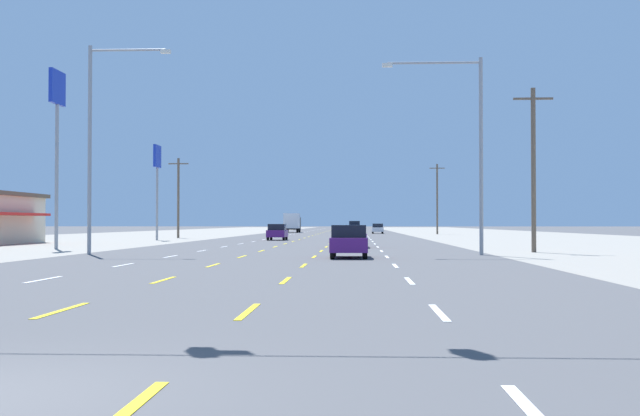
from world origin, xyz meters
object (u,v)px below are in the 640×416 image
pole_sign_left_row_1 (57,113)px  pole_sign_left_row_2 (157,168)px  streetlight_right_row_0 (470,139)px  sedan_inner_right_near (353,236)px  box_truck_far_left_far (292,222)px  hatchback_inner_right_nearest (349,241)px  hatchback_far_right_midfar (378,229)px  hatchback_inner_left_mid (277,232)px  suv_inner_right_farther (354,226)px  streetlight_left_row_0 (97,134)px

pole_sign_left_row_1 → pole_sign_left_row_2: 24.44m
pole_sign_left_row_2 → streetlight_right_row_0: 40.32m
sedan_inner_right_near → box_truck_far_left_far: 77.93m
hatchback_inner_right_nearest → hatchback_far_right_midfar: size_ratio=1.00×
hatchback_inner_left_mid → hatchback_far_right_midfar: same height
box_truck_far_left_far → pole_sign_left_row_1: (-7.98, -81.39, 6.69)m
suv_inner_right_farther → streetlight_right_row_0: streetlight_right_row_0 is taller
sedan_inner_right_near → box_truck_far_left_far: (-10.52, 77.21, 1.08)m
box_truck_far_left_far → suv_inner_right_farther: size_ratio=1.47×
suv_inner_right_farther → streetlight_right_row_0: bearing=-86.3°
hatchback_inner_right_nearest → suv_inner_right_farther: bearing=89.9°
hatchback_far_right_midfar → suv_inner_right_farther: suv_inner_right_farther is taller
suv_inner_right_farther → streetlight_left_row_0: bearing=-98.3°
streetlight_right_row_0 → streetlight_left_row_0: bearing=180.0°
hatchback_inner_left_mid → pole_sign_left_row_1: 28.62m
box_truck_far_left_far → streetlight_right_row_0: bearing=-79.5°
suv_inner_right_farther → pole_sign_left_row_1: 86.56m
hatchback_inner_left_mid → pole_sign_left_row_2: size_ratio=0.43×
hatchback_inner_left_mid → streetlight_right_row_0: bearing=-67.9°
hatchback_inner_left_mid → streetlight_right_row_0: streetlight_right_row_0 is taller
hatchback_inner_left_mid → suv_inner_right_farther: size_ratio=0.80×
suv_inner_right_farther → streetlight_right_row_0: size_ratio=0.48×
box_truck_far_left_far → suv_inner_right_farther: 10.95m
sedan_inner_right_near → pole_sign_left_row_2: 28.14m
hatchback_inner_left_mid → pole_sign_left_row_2: (-11.37, -0.77, 6.09)m
sedan_inner_right_near → box_truck_far_left_far: box_truck_far_left_far is taller
box_truck_far_left_far → streetlight_left_row_0: (-2.79, -88.92, 4.45)m
hatchback_inner_right_nearest → hatchback_far_right_midfar: 80.77m
hatchback_inner_right_nearest → hatchback_far_right_midfar: same height
hatchback_far_right_midfar → box_truck_far_left_far: (-14.11, 11.58, 1.05)m
suv_inner_right_farther → hatchback_inner_right_nearest: bearing=-90.1°
sedan_inner_right_near → pole_sign_left_row_1: 20.50m
box_truck_far_left_far → streetlight_left_row_0: size_ratio=0.66×
suv_inner_right_farther → streetlight_left_row_0: streetlight_left_row_0 is taller
pole_sign_left_row_2 → streetlight_right_row_0: bearing=-52.3°
hatchback_far_right_midfar → suv_inner_right_farther: bearing=103.9°
hatchback_inner_right_nearest → streetlight_left_row_0: 14.66m
pole_sign_left_row_2 → streetlight_left_row_0: bearing=-80.6°
box_truck_far_left_far → pole_sign_left_row_1: 82.05m
suv_inner_right_farther → streetlight_right_row_0: (5.99, -91.75, 4.92)m
hatchback_inner_left_mid → pole_sign_left_row_2: pole_sign_left_row_2 is taller
sedan_inner_right_near → suv_inner_right_farther: size_ratio=0.92×
hatchback_inner_right_nearest → suv_inner_right_farther: size_ratio=0.80×
suv_inner_right_farther → hatchback_far_right_midfar: bearing=-76.1°
sedan_inner_right_near → suv_inner_right_farther: suv_inner_right_farther is taller
hatchback_inner_right_nearest → sedan_inner_right_near: 15.06m
pole_sign_left_row_2 → hatchback_inner_right_nearest: bearing=-62.3°
streetlight_left_row_0 → pole_sign_left_row_2: bearing=99.4°
hatchback_inner_left_mid → streetlight_left_row_0: bearing=-100.5°
hatchback_inner_right_nearest → suv_inner_right_farther: 95.10m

